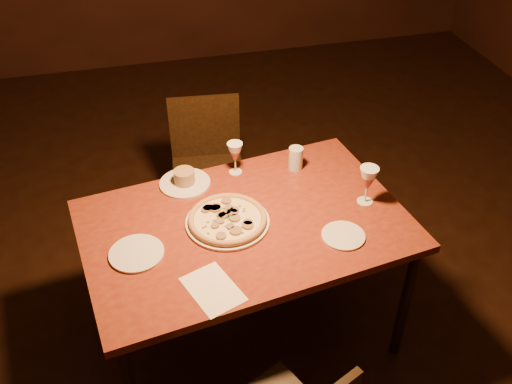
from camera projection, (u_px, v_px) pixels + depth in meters
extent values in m
plane|color=black|center=(248.00, 378.00, 2.65)|extent=(7.00, 7.00, 0.00)
cube|color=brown|center=(245.00, 226.00, 2.43)|extent=(1.47, 1.06, 0.04)
cylinder|color=black|center=(97.00, 267.00, 2.74)|extent=(0.05, 0.05, 0.69)
cylinder|color=black|center=(405.00, 303.00, 2.56)|extent=(0.05, 0.05, 0.69)
cylinder|color=black|center=(326.00, 205.00, 3.11)|extent=(0.05, 0.05, 0.69)
cube|color=black|center=(209.00, 175.00, 3.20)|extent=(0.44, 0.44, 0.04)
cube|color=black|center=(205.00, 126.00, 3.22)|extent=(0.40, 0.07, 0.38)
cylinder|color=black|center=(184.00, 226.00, 3.19)|extent=(0.03, 0.03, 0.40)
cylinder|color=black|center=(182.00, 191.00, 3.44)|extent=(0.03, 0.03, 0.40)
cylinder|color=black|center=(241.00, 220.00, 3.23)|extent=(0.03, 0.03, 0.40)
cylinder|color=black|center=(235.00, 187.00, 3.48)|extent=(0.03, 0.03, 0.40)
cylinder|color=white|center=(228.00, 222.00, 2.41)|extent=(0.36, 0.36, 0.01)
cylinder|color=#F6E5AA|center=(228.00, 220.00, 2.40)|extent=(0.32, 0.32, 0.01)
torus|color=tan|center=(227.00, 219.00, 2.40)|extent=(0.33, 0.33, 0.03)
cylinder|color=white|center=(185.00, 183.00, 2.63)|extent=(0.23, 0.23, 0.01)
cylinder|color=#9E7F5A|center=(184.00, 177.00, 2.60)|extent=(0.10, 0.10, 0.06)
cylinder|color=silver|center=(296.00, 158.00, 2.69)|extent=(0.07, 0.07, 0.11)
cylinder|color=white|center=(137.00, 253.00, 2.26)|extent=(0.22, 0.22, 0.01)
cylinder|color=white|center=(343.00, 236.00, 2.34)|extent=(0.18, 0.18, 0.01)
cube|color=white|center=(213.00, 289.00, 2.12)|extent=(0.23, 0.28, 0.00)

